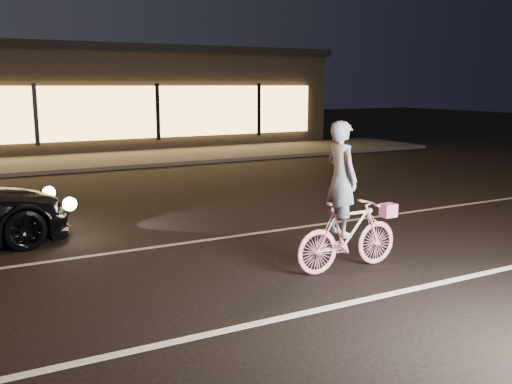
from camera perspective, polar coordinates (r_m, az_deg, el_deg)
ground at (r=7.78m, az=-6.13°, el=-9.24°), size 90.00×90.00×0.00m
lane_stripe_near at (r=6.51m, az=-1.02°, el=-13.24°), size 60.00×0.12×0.01m
lane_stripe_far at (r=9.58m, az=-10.67°, el=-5.51°), size 60.00×0.10×0.01m
sidewalk at (r=20.15m, az=-20.22°, el=2.65°), size 30.00×4.00×0.12m
storefront at (r=25.91m, az=-22.44°, el=8.78°), size 25.40×8.42×4.20m
cyclist at (r=8.24m, az=9.01°, el=-2.62°), size 1.72×0.59×2.16m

